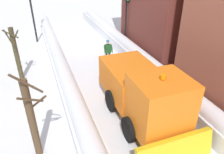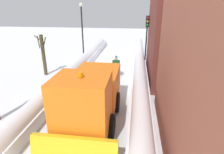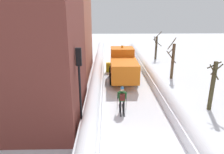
{
  "view_description": "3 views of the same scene",
  "coord_description": "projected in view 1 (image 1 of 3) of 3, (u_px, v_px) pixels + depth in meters",
  "views": [
    {
      "loc": [
        3.96,
        18.64,
        6.92
      ],
      "look_at": [
        0.44,
        9.15,
        1.23
      ],
      "focal_mm": 34.78,
      "sensor_mm": 36.0,
      "label": 1
    },
    {
      "loc": [
        -2.29,
        19.18,
        5.46
      ],
      "look_at": [
        -1.03,
        9.57,
        1.73
      ],
      "focal_mm": 29.78,
      "sensor_mm": 36.0,
      "label": 2
    },
    {
      "loc": [
        -1.73,
        -7.38,
        6.55
      ],
      "look_at": [
        -1.36,
        7.59,
        1.61
      ],
      "focal_mm": 33.53,
      "sensor_mm": 36.0,
      "label": 3
    }
  ],
  "objects": [
    {
      "name": "street_lamp",
      "position": [
        30.0,
        1.0,
        18.19
      ],
      "size": [
        0.4,
        0.4,
        5.77
      ],
      "color": "black",
      "rests_on": "ground"
    },
    {
      "name": "bare_tree_mid",
      "position": [
        32.0,
        118.0,
        7.81
      ],
      "size": [
        0.99,
        1.27,
        3.93
      ],
      "color": "brown",
      "rests_on": "ground"
    },
    {
      "name": "plow_truck",
      "position": [
        143.0,
        92.0,
        9.86
      ],
      "size": [
        3.2,
        5.98,
        3.12
      ],
      "color": "orange",
      "rests_on": "ground"
    },
    {
      "name": "snowbank_right",
      "position": [
        76.0,
        106.0,
        10.61
      ],
      "size": [
        1.1,
        36.0,
        1.11
      ],
      "color": "white",
      "rests_on": "ground"
    },
    {
      "name": "snowbank_left",
      "position": [
        169.0,
        84.0,
        12.15
      ],
      "size": [
        1.1,
        36.0,
        1.32
      ],
      "color": "white",
      "rests_on": "ground"
    },
    {
      "name": "ground_plane",
      "position": [
        125.0,
        103.0,
        11.66
      ],
      "size": [
        80.0,
        80.0,
        0.0
      ],
      "primitive_type": "plane",
      "color": "white"
    },
    {
      "name": "bare_tree_near",
      "position": [
        16.0,
        53.0,
        13.08
      ],
      "size": [
        0.88,
        0.87,
        3.34
      ],
      "color": "#423B23",
      "rests_on": "ground"
    },
    {
      "name": "traffic_light_pole",
      "position": [
        127.0,
        9.0,
        16.87
      ],
      "size": [
        0.28,
        0.42,
        4.7
      ],
      "color": "black",
      "rests_on": "ground"
    },
    {
      "name": "skier",
      "position": [
        108.0,
        50.0,
        15.45
      ],
      "size": [
        0.62,
        1.8,
        1.81
      ],
      "color": "black",
      "rests_on": "ground"
    }
  ]
}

